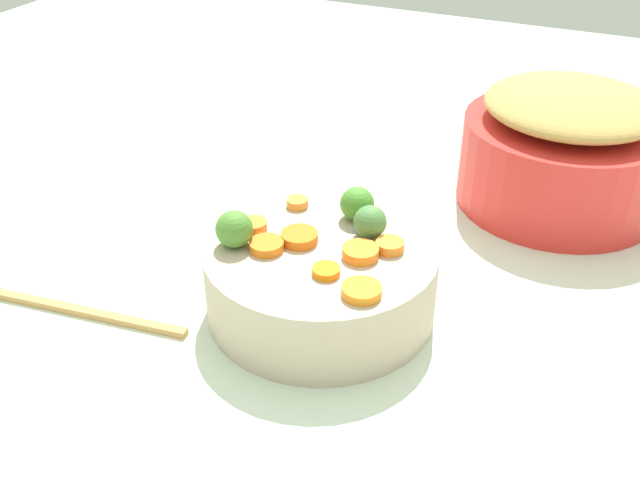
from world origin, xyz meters
The scene contains 16 objects.
tabletop centered at (0.00, 0.00, 0.01)m, with size 2.40×2.40×0.02m, color silver.
serving_bowl_carrots centered at (0.00, -0.03, 0.06)m, with size 0.25×0.25×0.08m, color #BDA891.
metal_pot centered at (0.36, -0.22, 0.08)m, with size 0.27×0.27×0.12m, color red.
stuffing_mound centered at (0.36, -0.22, 0.16)m, with size 0.23×0.23×0.05m, color tan.
carrot_slice_0 centered at (0.07, 0.04, 0.11)m, with size 0.02×0.02×0.01m, color orange.
carrot_slice_1 centered at (-0.04, -0.05, 0.11)m, with size 0.03×0.03×0.01m, color orange.
carrot_slice_2 centered at (-0.06, -0.10, 0.11)m, with size 0.04×0.04×0.01m, color orange.
carrot_slice_3 centered at (0.00, 0.06, 0.11)m, with size 0.03×0.03×0.01m, color orange.
carrot_slice_4 centered at (0.00, -0.07, 0.11)m, with size 0.04×0.04×0.01m, color orange.
carrot_slice_5 centered at (0.00, 0.00, 0.11)m, with size 0.04×0.04×0.01m, color orange.
carrot_slice_6 centered at (-0.03, 0.02, 0.11)m, with size 0.04×0.04×0.01m, color orange.
carrot_slice_7 centered at (0.02, -0.09, 0.11)m, with size 0.03×0.03×0.01m, color orange.
brussels_sprout_0 centered at (-0.03, 0.06, 0.12)m, with size 0.04×0.04×0.04m, color #4D8430.
brussels_sprout_1 centered at (0.04, -0.06, 0.12)m, with size 0.04×0.04×0.04m, color #4D8041.
brussels_sprout_2 centered at (0.07, -0.04, 0.12)m, with size 0.04×0.04×0.04m, color #46892B.
wooden_spoon centered at (-0.13, 0.30, 0.03)m, with size 0.07×0.32×0.01m.
Camera 1 is at (-0.59, -0.30, 0.53)m, focal length 41.16 mm.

